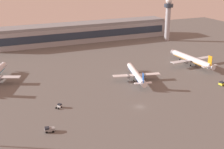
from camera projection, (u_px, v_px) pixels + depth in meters
The scene contains 8 objects.
ground_plane at pixel (140, 107), 151.15m from camera, with size 416.00×416.00×0.00m, color #605E5B.
terminal_building at pixel (83, 32), 278.91m from camera, with size 157.15×22.40×16.40m.
control_tower at pixel (168, 16), 275.89m from camera, with size 8.00×8.00×38.22m.
airplane_taxiway_distant at pixel (136, 74), 184.94m from camera, with size 28.50×36.36×9.43m.
airplane_far_stand at pixel (192, 59), 212.49m from camera, with size 33.28×42.77×10.97m.
cargo_loader at pixel (49, 129), 128.12m from camera, with size 4.37×2.51×2.25m.
fuel_truck at pixel (223, 83), 178.14m from camera, with size 6.57×3.32×2.35m.
pushback_tug at pixel (60, 106), 149.85m from camera, with size 3.55×3.24×2.05m.
Camera 1 is at (-66.85, -120.61, 65.26)m, focal length 49.91 mm.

